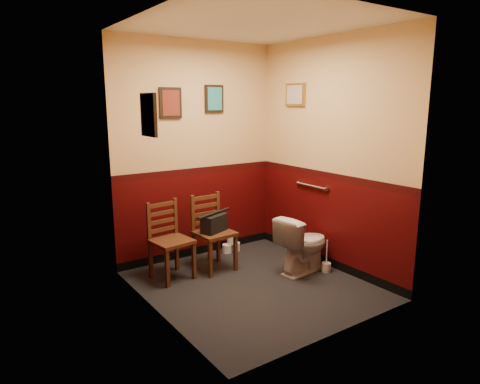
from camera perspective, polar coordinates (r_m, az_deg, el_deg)
name	(u,v)px	position (r m, az deg, el deg)	size (l,w,h in m)	color
floor	(253,285)	(4.77, 1.75, -12.35)	(2.20, 2.40, 0.00)	black
ceiling	(255,23)	(4.41, 1.98, 21.54)	(2.20, 2.40, 0.00)	silver
wall_back	(197,152)	(5.40, -5.76, 5.36)	(2.20, 2.70, 0.00)	#3D0506
wall_front	(343,180)	(3.52, 13.56, 1.56)	(2.20, 2.70, 0.00)	#3D0506
wall_left	(154,173)	(3.85, -11.44, 2.54)	(2.40, 2.70, 0.00)	#3D0506
wall_right	(329,155)	(5.12, 11.84, 4.81)	(2.40, 2.70, 0.00)	#3D0506
grab_bar	(311,186)	(5.33, 9.49, 0.82)	(0.05, 0.56, 0.06)	silver
framed_print_back_a	(171,103)	(5.19, -9.25, 11.64)	(0.28, 0.04, 0.36)	black
framed_print_back_b	(214,99)	(5.47, -3.46, 12.30)	(0.26, 0.04, 0.34)	black
framed_print_left	(149,115)	(3.90, -12.06, 10.02)	(0.04, 0.30, 0.38)	black
framed_print_right	(295,95)	(5.50, 7.38, 12.74)	(0.04, 0.34, 0.28)	olive
toilet	(303,244)	(5.08, 8.42, -6.90)	(0.38, 0.68, 0.67)	white
toilet_brush	(326,266)	(5.21, 11.42, -9.70)	(0.11, 0.11, 0.39)	silver
chair_left	(170,240)	(4.89, -9.37, -6.38)	(0.45, 0.45, 0.87)	#552E19
chair_right	(212,232)	(5.09, -3.71, -5.39)	(0.44, 0.44, 0.90)	#552E19
handbag	(214,223)	(5.03, -3.47, -4.16)	(0.36, 0.27, 0.24)	black
tp_stack	(231,245)	(5.74, -1.16, -7.08)	(0.26, 0.13, 0.22)	silver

